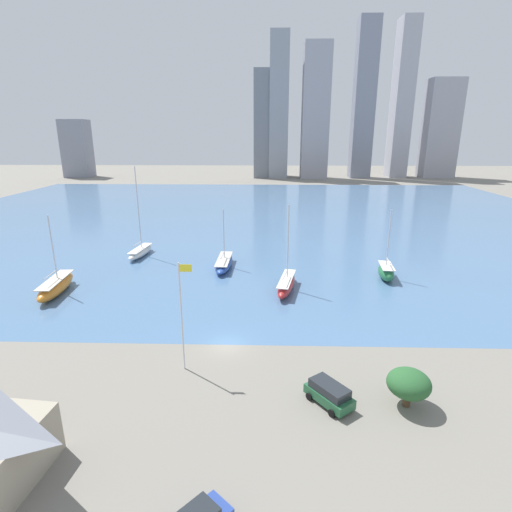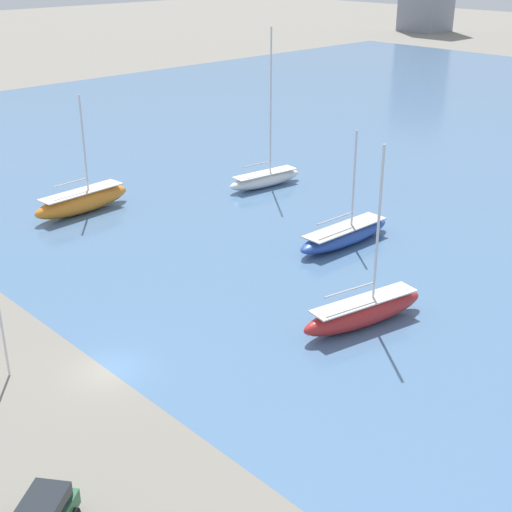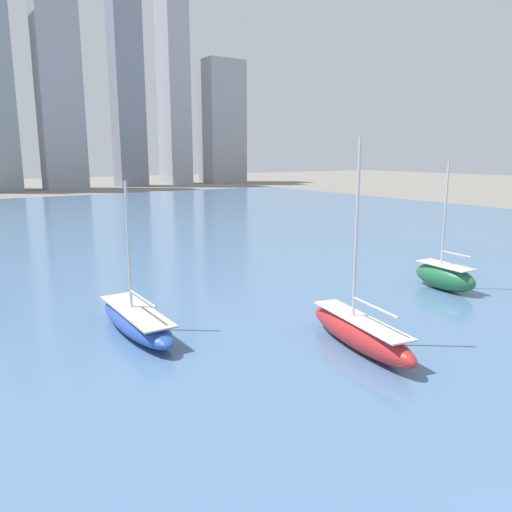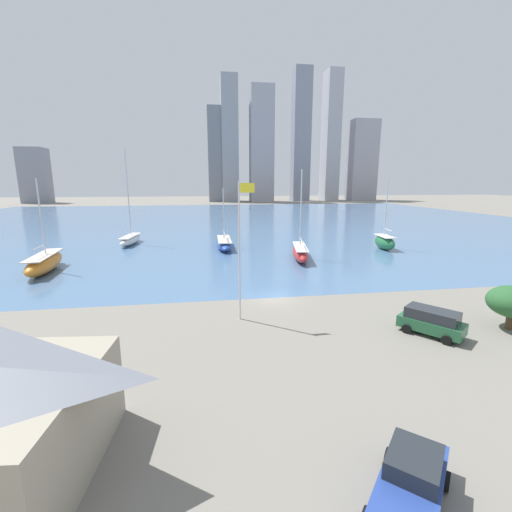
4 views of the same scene
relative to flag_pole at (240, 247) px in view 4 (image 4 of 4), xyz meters
The scene contains 11 objects.
ground_plane 8.26m from the flag_pole, 52.03° to the left, with size 500.00×500.00×0.00m, color gray.
harbor_water 74.90m from the flag_pole, 87.25° to the left, with size 180.00×140.00×0.00m.
flag_pole is the anchor object (origin of this frame).
distant_city_skyline 181.56m from the flag_pole, 78.74° to the left, with size 197.49×18.07×74.12m.
sailboat_white 39.93m from the flag_pole, 113.12° to the left, with size 3.12×9.29×16.28m.
sailboat_orange 28.89m from the flag_pole, 140.32° to the left, with size 3.29×10.55×11.15m.
sailboat_blue 30.75m from the flag_pole, 88.96° to the left, with size 2.78×10.70×9.82m.
sailboat_red 23.39m from the flag_pole, 62.30° to the left, with size 3.89×10.14×12.42m.
sailboat_green 37.08m from the flag_pole, 44.17° to the left, with size 2.92×6.36×10.89m.
parked_suv_green 14.80m from the flag_pole, 20.47° to the right, with size 4.09×4.52×1.88m.
parked_pickup_blue 18.02m from the flag_pole, 77.18° to the right, with size 4.59×4.78×1.71m.
Camera 4 is at (-6.27, -30.09, 10.63)m, focal length 24.00 mm.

